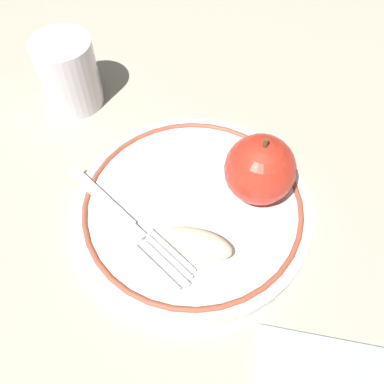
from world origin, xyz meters
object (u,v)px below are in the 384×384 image
object	(u,v)px
apple_red_whole	(260,170)
apple_slice_front	(199,243)
plate	(192,207)
drinking_glass	(68,74)
fork	(122,218)

from	to	relation	value
apple_red_whole	apple_slice_front	world-z (taller)	apple_red_whole
plate	drinking_glass	world-z (taller)	drinking_glass
plate	drinking_glass	distance (m)	0.23
fork	drinking_glass	size ratio (longest dim) A/B	1.96
plate	drinking_glass	bearing A→B (deg)	-27.53
plate	fork	bearing A→B (deg)	35.63
fork	drinking_glass	distance (m)	0.20
apple_slice_front	fork	world-z (taller)	apple_slice_front
apple_red_whole	apple_slice_front	distance (m)	0.09
plate	apple_slice_front	xyz separation A→B (m)	(-0.02, 0.05, 0.02)
fork	plate	bearing A→B (deg)	59.86
plate	apple_slice_front	size ratio (longest dim) A/B	3.77
apple_slice_front	plate	bearing A→B (deg)	116.08
apple_slice_front	fork	distance (m)	0.08
apple_red_whole	apple_slice_front	bearing A→B (deg)	69.19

